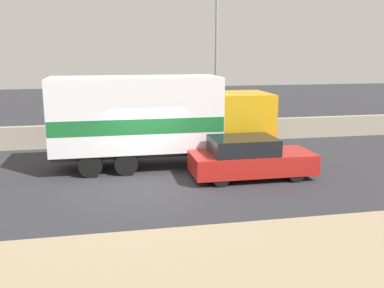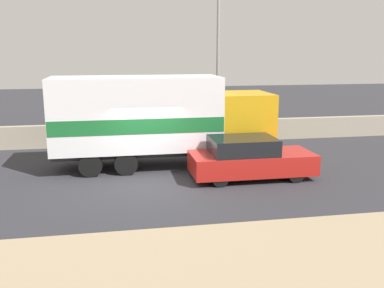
% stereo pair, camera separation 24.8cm
% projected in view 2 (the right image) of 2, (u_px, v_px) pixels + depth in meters
% --- Properties ---
extents(ground_plane, '(80.00, 80.00, 0.00)m').
position_uv_depth(ground_plane, '(151.00, 185.00, 14.71)').
color(ground_plane, '#2D2D33').
extents(stone_wall_backdrop, '(60.00, 0.35, 1.07)m').
position_uv_depth(stone_wall_backdrop, '(139.00, 134.00, 20.96)').
color(stone_wall_backdrop, '#A39984').
rests_on(stone_wall_backdrop, ground_plane).
extents(street_lamp, '(0.56, 0.28, 8.11)m').
position_uv_depth(street_lamp, '(218.00, 48.00, 19.77)').
color(street_lamp, gray).
rests_on(street_lamp, ground_plane).
extents(box_truck, '(8.54, 2.38, 3.55)m').
position_uv_depth(box_truck, '(157.00, 118.00, 16.69)').
color(box_truck, gold).
rests_on(box_truck, ground_plane).
extents(car_hatchback, '(4.41, 1.84, 1.51)m').
position_uv_depth(car_hatchback, '(249.00, 158.00, 15.34)').
color(car_hatchback, '#B21E19').
rests_on(car_hatchback, ground_plane).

